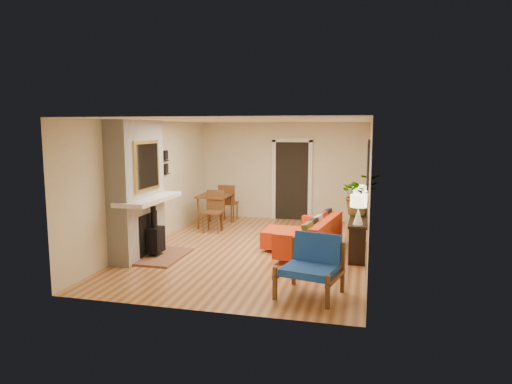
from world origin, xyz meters
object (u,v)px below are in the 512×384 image
lamp_far (360,195)px  lamp_near (358,206)px  sofa (314,237)px  blue_chair (313,262)px  ottoman (284,238)px  console_table (358,224)px  dining_table (218,201)px  houseplant (359,194)px

lamp_far → lamp_near: bearing=-90.0°
sofa → blue_chair: blue_chair is taller
ottoman → console_table: size_ratio=0.44×
ottoman → dining_table: bearing=138.3°
dining_table → console_table: dining_table is taller
lamp_far → houseplant: (-0.01, -0.43, 0.08)m
dining_table → lamp_far: size_ratio=3.38×
lamp_far → console_table: bearing=-90.0°
lamp_far → houseplant: bearing=-91.3°
sofa → ottoman: sofa is taller
lamp_far → houseplant: 0.43m
dining_table → sofa: bearing=-37.3°
console_table → lamp_near: bearing=-90.0°
ottoman → console_table: 1.52m
lamp_near → blue_chair: bearing=-109.6°
console_table → lamp_near: lamp_near is taller
houseplant → dining_table: bearing=156.8°
houseplant → lamp_far: bearing=88.7°
sofa → console_table: 0.91m
ottoman → dining_table: dining_table is taller
blue_chair → console_table: blue_chair is taller
dining_table → blue_chair: bearing=-55.5°
blue_chair → dining_table: 5.06m
dining_table → houseplant: bearing=-23.2°
sofa → console_table: sofa is taller
ottoman → lamp_near: lamp_near is taller
sofa → blue_chair: size_ratio=2.08×
sofa → lamp_far: size_ratio=3.86×
ottoman → console_table: bearing=1.3°
ottoman → dining_table: (-2.00, 1.78, 0.41)m
dining_table → console_table: (3.47, -1.74, -0.07)m
console_table → houseplant: size_ratio=2.23×
ottoman → lamp_near: bearing=-24.4°
ottoman → dining_table: size_ratio=0.45×
sofa → console_table: bearing=16.9°
houseplant → blue_chair: bearing=-102.6°
dining_table → houseplant: (3.46, -1.48, 0.50)m
ottoman → houseplant: bearing=11.4°
lamp_near → lamp_far: (0.00, 1.39, 0.00)m
lamp_near → houseplant: houseplant is taller
blue_chair → houseplant: 2.83m
sofa → lamp_near: size_ratio=3.86×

